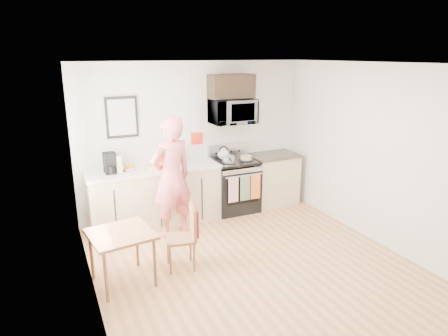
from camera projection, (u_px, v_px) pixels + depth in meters
name	position (u px, v px, depth m)	size (l,w,h in m)	color
floor	(257.00, 268.00, 5.22)	(4.60, 4.60, 0.00)	#9F713D
back_wall	(194.00, 139.00, 6.87)	(4.00, 0.04, 2.60)	white
front_wall	(419.00, 258.00, 2.86)	(4.00, 0.04, 2.60)	white
left_wall	(89.00, 197.00, 4.06)	(0.04, 4.60, 2.60)	white
right_wall	(382.00, 157.00, 5.67)	(0.04, 4.60, 2.60)	white
ceiling	(263.00, 64.00, 4.51)	(4.00, 4.60, 0.04)	silver
window	(82.00, 156.00, 4.71)	(0.06, 1.40, 1.50)	white
cabinet_left	(155.00, 197.00, 6.53)	(2.10, 0.60, 0.90)	tan
countertop_left	(154.00, 170.00, 6.40)	(2.14, 0.64, 0.04)	beige
cabinet_right	(272.00, 180.00, 7.42)	(0.84, 0.60, 0.90)	tan
countertop_right	(273.00, 155.00, 7.29)	(0.88, 0.64, 0.04)	black
range	(234.00, 187.00, 7.08)	(0.76, 0.70, 1.16)	black
microwave	(232.00, 111.00, 6.81)	(0.76, 0.51, 0.42)	#B1B2B6
upper_cabinet	(231.00, 86.00, 6.73)	(0.76, 0.35, 0.40)	black
wall_art	(122.00, 117.00, 6.25)	(0.50, 0.04, 0.65)	black
wall_trivet	(197.00, 138.00, 6.88)	(0.20, 0.02, 0.20)	red
person	(172.00, 177.00, 5.96)	(0.68, 0.44, 1.85)	#B83243
dining_table	(121.00, 239.00, 4.74)	(0.71, 0.71, 0.67)	brown
chair	(189.00, 228.00, 5.13)	(0.45, 0.42, 0.85)	brown
knife_block	(180.00, 156.00, 6.70)	(0.10, 0.14, 0.22)	brown
utensil_crock	(161.00, 156.00, 6.58)	(0.11, 0.11, 0.34)	red
fruit_bowl	(129.00, 168.00, 6.28)	(0.21, 0.21, 0.09)	silver
milk_carton	(119.00, 164.00, 6.11)	(0.11, 0.11, 0.28)	tan
coffee_maker	(110.00, 164.00, 6.10)	(0.19, 0.27, 0.32)	black
bread_bag	(158.00, 168.00, 6.21)	(0.34, 0.16, 0.12)	tan
cake	(246.00, 158.00, 6.93)	(0.24, 0.24, 0.08)	black
kettle	(223.00, 154.00, 6.94)	(0.20, 0.20, 0.25)	silver
pot	(229.00, 159.00, 6.76)	(0.22, 0.37, 0.11)	#B1B2B6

